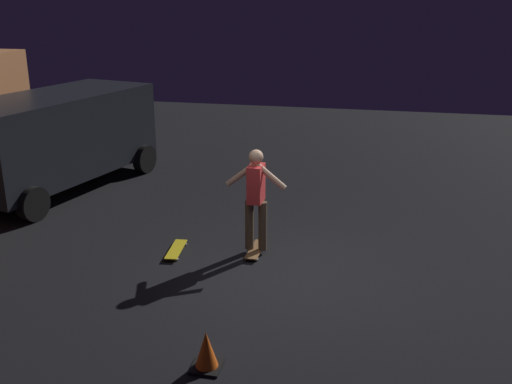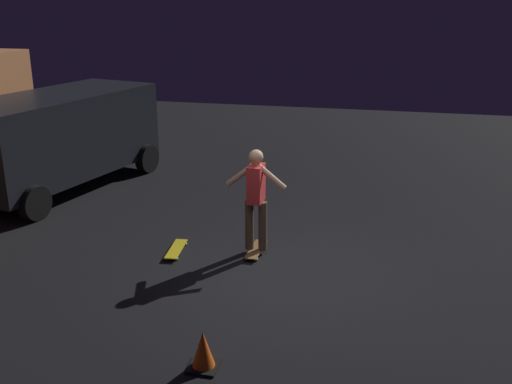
# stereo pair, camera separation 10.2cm
# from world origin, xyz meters

# --- Properties ---
(ground_plane) EXTENTS (28.00, 28.00, 0.00)m
(ground_plane) POSITION_xyz_m (0.00, 0.00, 0.00)
(ground_plane) COLOR black
(parked_van) EXTENTS (4.91, 3.07, 2.03)m
(parked_van) POSITION_xyz_m (3.23, 5.46, 1.16)
(parked_van) COLOR black
(parked_van) RESTS_ON ground_plane
(skateboard_ridden) EXTENTS (0.78, 0.23, 0.07)m
(skateboard_ridden) POSITION_xyz_m (0.78, 0.53, 0.06)
(skateboard_ridden) COLOR olive
(skateboard_ridden) RESTS_ON ground_plane
(skateboard_spare) EXTENTS (0.80, 0.29, 0.07)m
(skateboard_spare) POSITION_xyz_m (0.50, 1.81, 0.06)
(skateboard_spare) COLOR gold
(skateboard_spare) RESTS_ON ground_plane
(skater) EXTENTS (0.38, 0.98, 1.67)m
(skater) POSITION_xyz_m (0.78, 0.53, 1.04)
(skater) COLOR brown
(skater) RESTS_ON skateboard_ridden
(traffic_cone) EXTENTS (0.34, 0.34, 0.46)m
(traffic_cone) POSITION_xyz_m (-2.41, 0.39, 0.21)
(traffic_cone) COLOR black
(traffic_cone) RESTS_ON ground_plane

